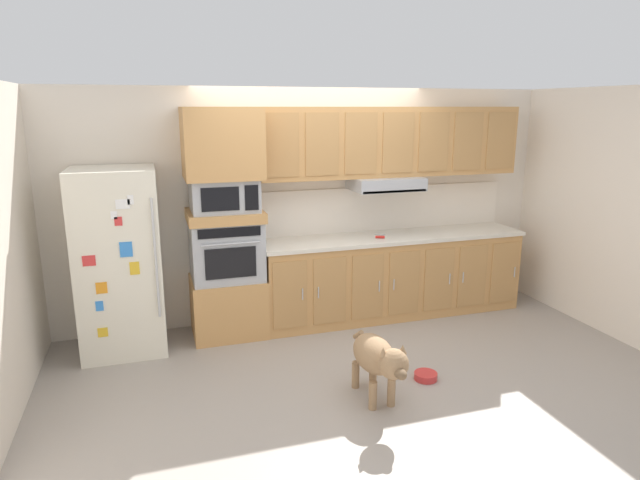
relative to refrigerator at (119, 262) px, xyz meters
name	(u,v)px	position (x,y,z in m)	size (l,w,h in m)	color
ground_plane	(343,350)	(2.01, -0.68, -0.88)	(9.60, 9.60, 0.00)	#9E9389
back_kitchen_wall	(310,204)	(2.01, 0.43, 0.37)	(6.20, 0.12, 2.50)	silver
side_panel_left	(2,247)	(-0.79, -0.68, 0.37)	(0.12, 7.10, 2.50)	silver
side_panel_right	(591,208)	(4.81, -0.68, 0.37)	(0.12, 7.10, 2.50)	white
refrigerator	(119,262)	(0.00, 0.00, 0.00)	(0.76, 0.73, 1.76)	silver
oven_base_cabinet	(229,306)	(1.02, 0.07, -0.58)	(0.74, 0.62, 0.60)	tan
built_in_oven	(226,250)	(1.02, 0.07, 0.02)	(0.70, 0.62, 0.60)	#A8AAAF
appliance_mid_shelf	(225,215)	(1.02, 0.07, 0.37)	(0.74, 0.62, 0.10)	tan
microwave	(224,195)	(1.02, 0.07, 0.58)	(0.64, 0.54, 0.32)	#A8AAAF
appliance_upper_cabinet	(222,143)	(1.02, 0.07, 1.08)	(0.74, 0.62, 0.68)	tan
lower_cabinet_run	(392,277)	(2.86, 0.07, -0.44)	(2.95, 0.63, 0.88)	tan
countertop_slab	(393,237)	(2.86, 0.07, 0.02)	(2.99, 0.64, 0.04)	silver
backsplash_panel	(383,208)	(2.86, 0.36, 0.29)	(2.99, 0.02, 0.50)	white
upper_cabinet_with_hood	(391,144)	(2.85, 0.19, 1.02)	(2.95, 0.48, 0.88)	tan
screwdriver	(380,237)	(2.66, -0.02, 0.05)	(0.15, 0.16, 0.03)	red
dog	(378,358)	(1.94, -1.65, -0.50)	(0.30, 0.95, 0.59)	#997551
dog_food_bowl	(426,376)	(2.49, -1.45, -0.85)	(0.20, 0.20, 0.06)	red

